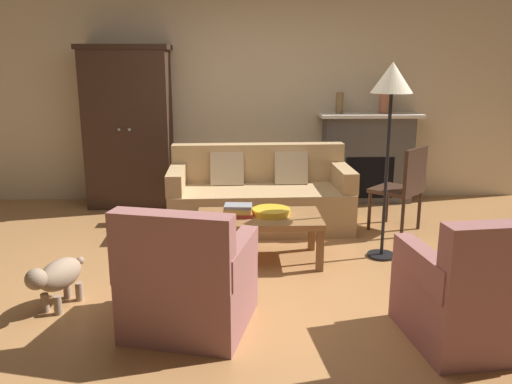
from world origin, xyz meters
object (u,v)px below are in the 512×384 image
object	(u,v)px
armoire	(129,127)
mantel_vase_terracotta	(385,100)
couch	(260,198)
mantel_vase_bronze	(339,103)
fireplace	(367,157)
floor_lamp	(392,90)
coffee_table	(259,222)
dog	(57,277)
armchair_near_right	(475,297)
book_stack	(238,210)
armchair_near_left	(188,284)
side_chair_wooden	(404,184)
fruit_bowl	(271,212)

from	to	relation	value
armoire	mantel_vase_terracotta	world-z (taller)	armoire
couch	mantel_vase_bronze	xyz separation A→B (m)	(1.02, 1.00, 0.93)
fireplace	floor_lamp	xyz separation A→B (m)	(-0.32, -1.98, 0.94)
coffee_table	dog	world-z (taller)	coffee_table
armchair_near_right	mantel_vase_bronze	bearing A→B (deg)	93.84
fireplace	armoire	world-z (taller)	armoire
couch	book_stack	distance (m)	1.06
book_stack	fireplace	bearing A→B (deg)	51.39
book_stack	armchair_near_left	distance (m)	1.27
armoire	armchair_near_left	xyz separation A→B (m)	(0.98, -3.17, -0.66)
armchair_near_right	dog	xyz separation A→B (m)	(-2.79, 0.58, -0.07)
armchair_near_left	couch	bearing A→B (deg)	75.66
mantel_vase_bronze	mantel_vase_terracotta	xyz separation A→B (m)	(0.56, 0.00, 0.03)
couch	armoire	bearing A→B (deg)	148.90
armoire	coffee_table	distance (m)	2.54
mantel_vase_bronze	side_chair_wooden	world-z (taller)	mantel_vase_bronze
couch	mantel_vase_bronze	world-z (taller)	mantel_vase_bronze
mantel_vase_bronze	armchair_near_right	xyz separation A→B (m)	(0.23, -3.49, -0.93)
couch	floor_lamp	world-z (taller)	floor_lamp
mantel_vase_terracotta	armoire	bearing A→B (deg)	-178.90
armchair_near_left	fireplace	bearing A→B (deg)	58.80
coffee_table	fruit_bowl	bearing A→B (deg)	18.19
couch	dog	world-z (taller)	couch
fireplace	fruit_bowl	distance (m)	2.41
couch	armchair_near_left	world-z (taller)	armchair_near_left
armoire	side_chair_wooden	distance (m)	3.29
armchair_near_right	floor_lamp	size ratio (longest dim) A/B	0.50
fruit_bowl	armchair_near_left	bearing A→B (deg)	-116.85
book_stack	mantel_vase_terracotta	size ratio (longest dim) A/B	0.85
couch	dog	xyz separation A→B (m)	(-1.54, -1.91, -0.07)
fruit_bowl	mantel_vase_terracotta	xyz separation A→B (m)	(1.52, 1.98, 0.83)
mantel_vase_terracotta	armchair_near_left	world-z (taller)	mantel_vase_terracotta
fireplace	armchair_near_right	world-z (taller)	fireplace
coffee_table	armchair_near_left	size ratio (longest dim) A/B	1.18
armchair_near_left	armchair_near_right	distance (m)	1.84
dog	armchair_near_right	bearing A→B (deg)	-11.69
couch	coffee_table	bearing A→B (deg)	-92.91
armchair_near_right	side_chair_wooden	xyz separation A→B (m)	(0.23, 2.25, 0.20)
floor_lamp	side_chair_wooden	bearing A→B (deg)	60.99
mantel_vase_bronze	armchair_near_right	bearing A→B (deg)	-86.16
side_chair_wooden	dog	bearing A→B (deg)	-151.03
mantel_vase_terracotta	dog	bearing A→B (deg)	-137.00
side_chair_wooden	fruit_bowl	bearing A→B (deg)	-152.19
mantel_vase_terracotta	armchair_near_right	xyz separation A→B (m)	(-0.33, -3.49, -0.96)
side_chair_wooden	mantel_vase_bronze	bearing A→B (deg)	110.85
mantel_vase_bronze	dog	xyz separation A→B (m)	(-2.56, -2.91, -1.00)
fruit_bowl	book_stack	bearing A→B (deg)	-172.39
fireplace	coffee_table	size ratio (longest dim) A/B	1.15
mantel_vase_bronze	floor_lamp	size ratio (longest dim) A/B	0.15
book_stack	armchair_near_right	size ratio (longest dim) A/B	0.30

